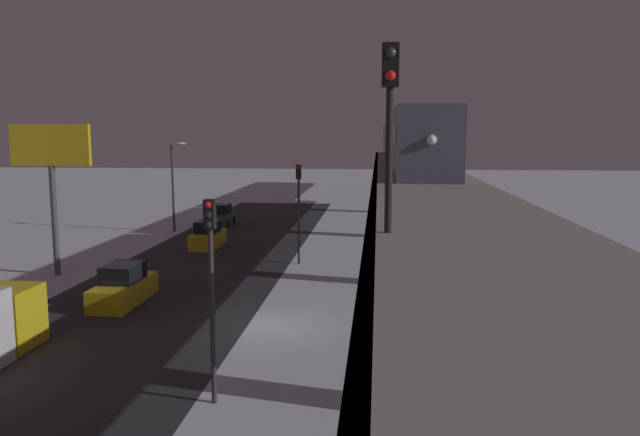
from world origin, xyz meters
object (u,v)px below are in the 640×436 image
object	(u,v)px
rail_signal	(390,105)
traffic_light_mid	(299,199)
sedan_yellow	(208,236)
traffic_light_near	(211,272)
subway_train	(400,137)
commercial_billboard	(51,160)
sedan_yellow_2	(124,287)
sedan_green	(221,217)

from	to	relation	value
rail_signal	traffic_light_mid	bearing A→B (deg)	-78.26
sedan_yellow	traffic_light_near	size ratio (longest dim) A/B	0.66
subway_train	commercial_billboard	world-z (taller)	subway_train
rail_signal	sedan_yellow	bearing A→B (deg)	-67.33
subway_train	traffic_light_near	size ratio (longest dim) A/B	11.57
sedan_yellow_2	traffic_light_near	xyz separation A→B (m)	(-7.50, 10.75, 3.40)
sedan_green	sedan_yellow	size ratio (longest dim) A/B	0.95
sedan_yellow	sedan_yellow_2	distance (m)	15.16
sedan_yellow	traffic_light_near	distance (m)	27.19
sedan_green	sedan_yellow	xyz separation A→B (m)	(-1.80, 10.71, 0.01)
rail_signal	traffic_light_mid	world-z (taller)	rail_signal
sedan_green	sedan_yellow	distance (m)	10.86
rail_signal	sedan_yellow_2	bearing A→B (deg)	-50.29
commercial_billboard	traffic_light_near	bearing A→B (deg)	130.62
subway_train	rail_signal	size ratio (longest dim) A/B	18.52
commercial_billboard	sedan_green	bearing A→B (deg)	-102.93
sedan_yellow	traffic_light_mid	distance (m)	9.79
rail_signal	traffic_light_mid	xyz separation A→B (m)	(5.24, -25.19, -4.74)
rail_signal	sedan_green	size ratio (longest dim) A/B	1.00
subway_train	traffic_light_mid	size ratio (longest dim) A/B	11.57
rail_signal	traffic_light_near	size ratio (longest dim) A/B	0.62
rail_signal	traffic_light_near	distance (m)	8.42
sedan_yellow	traffic_light_mid	bearing A→B (deg)	144.74
rail_signal	sedan_green	distance (m)	44.44
rail_signal	sedan_yellow_2	world-z (taller)	rail_signal
rail_signal	sedan_yellow_2	size ratio (longest dim) A/B	0.85
traffic_light_mid	commercial_billboard	size ratio (longest dim) A/B	0.72
rail_signal	subway_train	bearing A→B (deg)	-92.29
sedan_green	sedan_yellow	bearing A→B (deg)	99.54
sedan_yellow_2	rail_signal	bearing A→B (deg)	129.71
subway_train	rail_signal	world-z (taller)	rail_signal
subway_train	traffic_light_near	distance (m)	46.22
subway_train	sedan_yellow	xyz separation A→B (m)	(14.74, 19.58, -7.19)
traffic_light_near	traffic_light_mid	size ratio (longest dim) A/B	1.00
rail_signal	sedan_yellow	size ratio (longest dim) A/B	0.94
sedan_green	traffic_light_near	world-z (taller)	traffic_light_near
sedan_green	subway_train	bearing A→B (deg)	-151.79
subway_train	traffic_light_mid	distance (m)	26.19
subway_train	sedan_yellow	bearing A→B (deg)	53.03
traffic_light_mid	sedan_yellow_2	bearing A→B (deg)	52.75
rail_signal	commercial_billboard	xyz separation A→B (m)	(19.20, -20.86, -2.11)
sedan_yellow	traffic_light_near	xyz separation A→B (m)	(-7.50, 25.92, 3.40)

